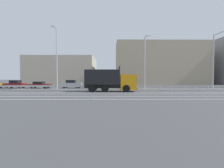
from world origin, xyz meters
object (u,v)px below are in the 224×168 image
(street_lamp_2, at_px, (145,61))
(street_lamp_3, at_px, (214,59))
(dump_truck, at_px, (117,83))
(parked_car_2, at_px, (40,85))
(parked_car_4, at_px, (96,84))
(median_road_sign, at_px, (135,83))
(parked_car_1, at_px, (15,84))
(parked_car_3, at_px, (71,84))
(street_lamp_1, at_px, (57,56))
(parked_car_5, at_px, (125,85))

(street_lamp_2, height_order, street_lamp_3, street_lamp_3)
(dump_truck, relative_size, parked_car_2, 1.80)
(parked_car_4, bearing_deg, median_road_sign, 53.02)
(street_lamp_3, height_order, parked_car_1, street_lamp_3)
(parked_car_3, bearing_deg, street_lamp_1, -10.97)
(parked_car_4, bearing_deg, parked_car_2, -86.50)
(median_road_sign, distance_m, street_lamp_1, 13.60)
(street_lamp_2, xyz_separation_m, parked_car_3, (-13.35, 5.34, -4.08))
(street_lamp_1, relative_size, parked_car_3, 2.50)
(median_road_sign, xyz_separation_m, parked_car_5, (-1.13, 5.55, -0.52))
(parked_car_1, bearing_deg, median_road_sign, -101.00)
(parked_car_2, relative_size, parked_car_3, 1.05)
(dump_truck, relative_size, parked_car_3, 1.89)
(street_lamp_2, relative_size, parked_car_4, 2.05)
(median_road_sign, xyz_separation_m, parked_car_4, (-6.90, 5.54, -0.44))
(street_lamp_1, distance_m, street_lamp_3, 25.78)
(street_lamp_2, height_order, parked_car_5, street_lamp_2)
(median_road_sign, distance_m, street_lamp_2, 4.04)
(street_lamp_2, distance_m, parked_car_1, 25.46)
(parked_car_2, bearing_deg, parked_car_5, 91.96)
(parked_car_2, height_order, parked_car_3, parked_car_3)
(street_lamp_1, relative_size, parked_car_1, 2.56)
(median_road_sign, relative_size, street_lamp_1, 0.22)
(street_lamp_3, bearing_deg, dump_truck, -170.59)
(parked_car_2, bearing_deg, dump_truck, 61.79)
(dump_truck, xyz_separation_m, parked_car_4, (-3.79, 8.53, -0.59))
(median_road_sign, distance_m, street_lamp_3, 13.49)
(street_lamp_1, xyz_separation_m, parked_car_2, (-5.02, 5.39, -4.86))
(dump_truck, height_order, median_road_sign, dump_truck)
(parked_car_3, bearing_deg, street_lamp_3, 77.65)
(median_road_sign, height_order, street_lamp_2, street_lamp_2)
(dump_truck, bearing_deg, parked_car_3, -133.19)
(parked_car_2, relative_size, parked_car_4, 0.99)
(parked_car_4, bearing_deg, parked_car_3, -86.39)
(parked_car_4, bearing_deg, street_lamp_3, 75.23)
(street_lamp_3, xyz_separation_m, parked_car_3, (-24.62, 5.72, -4.33))
(street_lamp_2, xyz_separation_m, parked_car_5, (-2.75, 5.51, -4.23))
(street_lamp_1, xyz_separation_m, parked_car_3, (1.15, 5.57, -4.74))
(street_lamp_1, relative_size, street_lamp_2, 1.15)
(street_lamp_3, bearing_deg, parked_car_2, 169.79)
(parked_car_1, bearing_deg, street_lamp_2, -100.03)
(street_lamp_2, distance_m, parked_car_3, 14.95)
(parked_car_2, distance_m, parked_car_3, 6.17)
(parked_car_3, bearing_deg, street_lamp_2, 68.93)
(parked_car_2, xyz_separation_m, parked_car_4, (11.00, 0.33, 0.06))
(median_road_sign, relative_size, parked_car_5, 0.54)
(parked_car_3, distance_m, parked_car_4, 4.84)
(median_road_sign, bearing_deg, parked_car_3, 155.35)
(parked_car_5, bearing_deg, street_lamp_3, 64.77)
(parked_car_4, distance_m, parked_car_5, 5.77)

